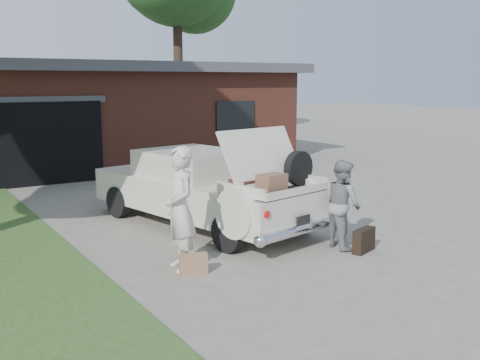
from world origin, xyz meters
TOP-DOWN VIEW (x-y plane):
  - ground at (0.00, 0.00)m, footprint 90.00×90.00m
  - house at (0.98, 11.47)m, footprint 12.80×7.80m
  - sedan at (0.09, 2.01)m, footprint 2.86×5.26m
  - woman_left at (-1.46, -0.07)m, footprint 0.51×0.71m
  - woman_right at (1.31, -0.49)m, footprint 0.65×0.79m
  - suitcase_left at (-1.41, -0.38)m, footprint 0.42×0.22m
  - suitcase_right at (1.43, -0.90)m, footprint 0.53×0.31m

SIDE VIEW (x-z plane):
  - ground at x=0.00m, z-range 0.00..0.00m
  - suitcase_left at x=-1.41m, z-range 0.00..0.31m
  - suitcase_right at x=1.43m, z-range 0.00..0.39m
  - sedan at x=0.09m, z-range -0.24..1.70m
  - woman_right at x=1.31m, z-range 0.00..1.47m
  - woman_left at x=-1.46m, z-range 0.00..1.83m
  - house at x=0.98m, z-range 0.02..3.32m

